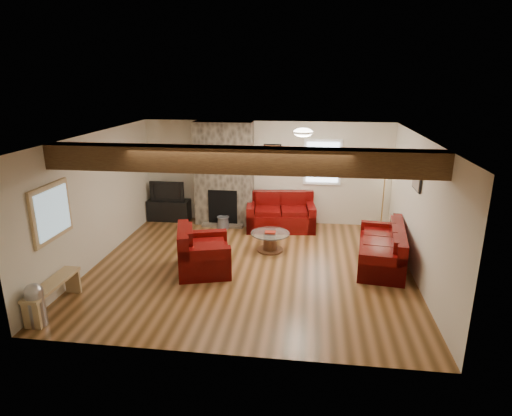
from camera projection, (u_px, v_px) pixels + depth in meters
The scene contains 18 objects.
room at pixel (251, 204), 7.86m from camera, with size 8.00×8.00×8.00m.
oak_beam at pixel (239, 160), 6.36m from camera, with size 6.00×0.36×0.38m, color #351D10.
chimney_breast at pixel (224, 175), 10.35m from camera, with size 1.40×0.67×2.50m.
back_window at pixel (323, 162), 10.17m from camera, with size 0.90×0.08×1.10m, color white, non-canonical shape.
hatch_window at pixel (52, 212), 6.74m from camera, with size 0.08×1.00×0.90m, color tan, non-canonical shape.
ceiling_dome at pixel (303, 134), 8.25m from camera, with size 0.40×0.40×0.18m, color white, non-canonical shape.
artwork_back at pixel (272, 155), 10.28m from camera, with size 0.42×0.06×0.52m, color black, non-canonical shape.
artwork_right at pixel (417, 179), 7.63m from camera, with size 0.06×0.55×0.42m, color black, non-canonical shape.
sofa_three at pixel (381, 246), 8.25m from camera, with size 1.95×0.82×0.75m, color #400604, non-canonical shape.
loveseat at pixel (281, 212), 10.16m from camera, with size 1.60×0.92×0.85m, color #400604, non-canonical shape.
armchair_red at pixel (204, 249), 7.94m from camera, with size 1.06×0.93×0.86m, color #400604, non-canonical shape.
coffee_table at pixel (270, 242), 8.92m from camera, with size 0.81×0.81×0.42m.
tv_cabinet at pixel (169, 210), 10.84m from camera, with size 1.05×0.42×0.52m, color black.
television at pixel (168, 190), 10.69m from camera, with size 0.87×0.11×0.50m, color black.
floor_lamp at pixel (385, 175), 9.91m from camera, with size 0.39×0.39×1.53m.
pine_bench at pixel (54, 296), 6.65m from camera, with size 0.28×1.21×0.45m, color tan, non-canonical shape.
pedal_bin at pixel (36, 304), 6.20m from camera, with size 0.27×0.27×0.67m, color #ADAEB2, non-canonical shape.
coal_bucket at pixel (223, 222), 10.29m from camera, with size 0.31×0.31×0.29m, color slate, non-canonical shape.
Camera 1 is at (1.06, -7.46, 3.49)m, focal length 30.00 mm.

